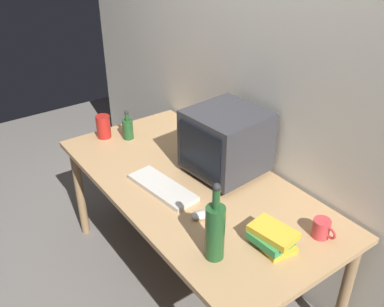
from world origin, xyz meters
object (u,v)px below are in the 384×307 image
(crt_monitor, at_px, (226,142))
(book_stack, at_px, (273,237))
(keyboard, at_px, (162,187))
(computer_mouse, at_px, (201,215))
(bottle_tall, at_px, (215,230))
(metal_canister, at_px, (103,127))
(mug, at_px, (322,228))
(bottle_short, at_px, (128,128))

(crt_monitor, xyz_separation_m, book_stack, (0.59, -0.22, -0.14))
(keyboard, distance_m, computer_mouse, 0.31)
(bottle_tall, xyz_separation_m, metal_canister, (-1.27, 0.09, -0.07))
(mug, bearing_deg, metal_canister, -165.44)
(keyboard, bearing_deg, crt_monitor, 74.20)
(computer_mouse, bearing_deg, keyboard, -157.37)
(bottle_tall, distance_m, metal_canister, 1.28)
(computer_mouse, distance_m, bottle_tall, 0.29)
(keyboard, bearing_deg, bottle_tall, -15.76)
(book_stack, relative_size, metal_canister, 1.45)
(crt_monitor, bearing_deg, computer_mouse, -54.26)
(bottle_tall, relative_size, metal_canister, 2.51)
(keyboard, relative_size, mug, 3.50)
(keyboard, height_order, metal_canister, metal_canister)
(keyboard, bearing_deg, bottle_short, 161.14)
(crt_monitor, relative_size, bottle_short, 2.11)
(bottle_short, relative_size, metal_canister, 1.31)
(bottle_tall, distance_m, bottle_short, 1.19)
(bottle_short, xyz_separation_m, mug, (1.35, 0.26, -0.03))
(book_stack, bearing_deg, crt_monitor, 159.78)
(computer_mouse, height_order, bottle_short, bottle_short)
(computer_mouse, distance_m, metal_canister, 1.04)
(crt_monitor, relative_size, keyboard, 0.99)
(computer_mouse, height_order, book_stack, book_stack)
(metal_canister, bearing_deg, bottle_tall, -4.18)
(crt_monitor, relative_size, computer_mouse, 4.16)
(bottle_tall, xyz_separation_m, book_stack, (0.10, 0.24, -0.09))
(keyboard, height_order, book_stack, book_stack)
(computer_mouse, distance_m, mug, 0.56)
(bottle_tall, height_order, bottle_short, bottle_tall)
(mug, bearing_deg, bottle_tall, -111.31)
(computer_mouse, bearing_deg, metal_canister, -161.10)
(keyboard, relative_size, bottle_short, 2.13)
(keyboard, bearing_deg, mug, 20.78)
(crt_monitor, bearing_deg, metal_canister, -154.69)
(computer_mouse, xyz_separation_m, metal_canister, (-1.04, -0.02, 0.06))
(crt_monitor, height_order, keyboard, crt_monitor)
(keyboard, height_order, mug, mug)
(keyboard, relative_size, metal_canister, 2.80)
(computer_mouse, xyz_separation_m, bottle_tall, (0.24, -0.11, 0.12))
(keyboard, xyz_separation_m, book_stack, (0.65, 0.16, 0.04))
(crt_monitor, height_order, computer_mouse, crt_monitor)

